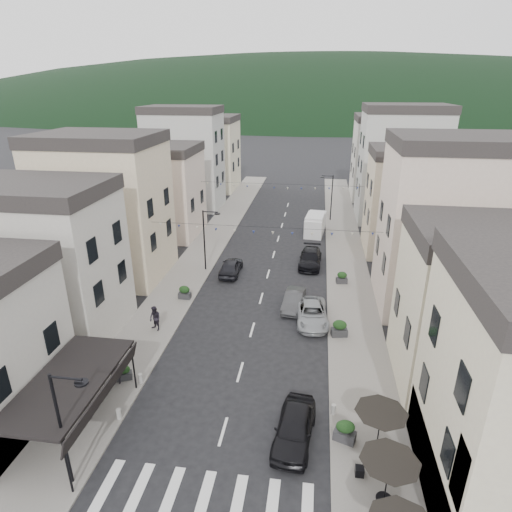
{
  "coord_description": "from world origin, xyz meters",
  "views": [
    {
      "loc": [
        4.17,
        -10.77,
        16.88
      ],
      "look_at": [
        -0.56,
        21.81,
        3.5
      ],
      "focal_mm": 30.0,
      "sensor_mm": 36.0,
      "label": 1
    }
  ],
  "objects_px": {
    "parked_car_e": "(231,267)",
    "parked_car_c": "(312,313)",
    "parked_car_b": "(294,300)",
    "parked_car_a": "(294,427)",
    "delivery_van": "(315,224)",
    "parked_car_d": "(310,258)",
    "pedestrian_a": "(116,370)",
    "pedestrian_b": "(155,319)"
  },
  "relations": [
    {
      "from": "parked_car_e",
      "to": "parked_car_c",
      "type": "bearing_deg",
      "value": 135.24
    },
    {
      "from": "parked_car_b",
      "to": "parked_car_c",
      "type": "relative_size",
      "value": 0.82
    },
    {
      "from": "parked_car_a",
      "to": "delivery_van",
      "type": "bearing_deg",
      "value": 95.15
    },
    {
      "from": "parked_car_b",
      "to": "parked_car_d",
      "type": "xyz_separation_m",
      "value": [
        1.09,
        8.91,
        0.07
      ]
    },
    {
      "from": "parked_car_e",
      "to": "delivery_van",
      "type": "distance_m",
      "value": 15.19
    },
    {
      "from": "pedestrian_a",
      "to": "parked_car_a",
      "type": "bearing_deg",
      "value": -19.14
    },
    {
      "from": "parked_car_d",
      "to": "parked_car_a",
      "type": "bearing_deg",
      "value": -87.96
    },
    {
      "from": "parked_car_b",
      "to": "pedestrian_b",
      "type": "xyz_separation_m",
      "value": [
        -9.72,
        -4.99,
        0.39
      ]
    },
    {
      "from": "parked_car_d",
      "to": "pedestrian_b",
      "type": "bearing_deg",
      "value": -125.32
    },
    {
      "from": "parked_car_a",
      "to": "parked_car_b",
      "type": "distance_m",
      "value": 13.8
    },
    {
      "from": "parked_car_a",
      "to": "parked_car_c",
      "type": "height_order",
      "value": "parked_car_a"
    },
    {
      "from": "parked_car_c",
      "to": "parked_car_e",
      "type": "distance_m",
      "value": 10.98
    },
    {
      "from": "parked_car_a",
      "to": "parked_car_b",
      "type": "height_order",
      "value": "parked_car_a"
    },
    {
      "from": "parked_car_a",
      "to": "pedestrian_b",
      "type": "xyz_separation_m",
      "value": [
        -10.61,
        8.79,
        0.29
      ]
    },
    {
      "from": "pedestrian_a",
      "to": "pedestrian_b",
      "type": "xyz_separation_m",
      "value": [
        0.18,
        6.03,
        0.03
      ]
    },
    {
      "from": "parked_car_a",
      "to": "parked_car_c",
      "type": "distance_m",
      "value": 11.83
    },
    {
      "from": "parked_car_e",
      "to": "delivery_van",
      "type": "bearing_deg",
      "value": -120.51
    },
    {
      "from": "parked_car_a",
      "to": "parked_car_b",
      "type": "bearing_deg",
      "value": 99.72
    },
    {
      "from": "parked_car_c",
      "to": "parked_car_e",
      "type": "relative_size",
      "value": 1.13
    },
    {
      "from": "delivery_van",
      "to": "pedestrian_b",
      "type": "bearing_deg",
      "value": -108.77
    },
    {
      "from": "pedestrian_a",
      "to": "parked_car_c",
      "type": "bearing_deg",
      "value": 33.7
    },
    {
      "from": "parked_car_b",
      "to": "delivery_van",
      "type": "xyz_separation_m",
      "value": [
        1.39,
        18.85,
        0.53
      ]
    },
    {
      "from": "pedestrian_a",
      "to": "parked_car_b",
      "type": "bearing_deg",
      "value": 43.29
    },
    {
      "from": "delivery_van",
      "to": "pedestrian_a",
      "type": "xyz_separation_m",
      "value": [
        -11.29,
        -29.86,
        -0.17
      ]
    },
    {
      "from": "parked_car_d",
      "to": "delivery_van",
      "type": "height_order",
      "value": "delivery_van"
    },
    {
      "from": "parked_car_a",
      "to": "pedestrian_a",
      "type": "relative_size",
      "value": 2.5
    },
    {
      "from": "parked_car_d",
      "to": "parked_car_c",
      "type": "bearing_deg",
      "value": -85.28
    },
    {
      "from": "parked_car_a",
      "to": "pedestrian_b",
      "type": "bearing_deg",
      "value": 146.39
    },
    {
      "from": "parked_car_e",
      "to": "pedestrian_a",
      "type": "bearing_deg",
      "value": 77.84
    },
    {
      "from": "delivery_van",
      "to": "parked_car_d",
      "type": "bearing_deg",
      "value": -85.52
    },
    {
      "from": "parked_car_c",
      "to": "pedestrian_b",
      "type": "distance_m",
      "value": 11.63
    },
    {
      "from": "parked_car_e",
      "to": "pedestrian_b",
      "type": "distance_m",
      "value": 11.28
    },
    {
      "from": "parked_car_c",
      "to": "delivery_van",
      "type": "distance_m",
      "value": 20.81
    },
    {
      "from": "parked_car_d",
      "to": "pedestrian_b",
      "type": "xyz_separation_m",
      "value": [
        -10.81,
        -13.9,
        0.32
      ]
    },
    {
      "from": "parked_car_e",
      "to": "pedestrian_b",
      "type": "bearing_deg",
      "value": 72.29
    },
    {
      "from": "parked_car_a",
      "to": "parked_car_c",
      "type": "bearing_deg",
      "value": 93.06
    },
    {
      "from": "parked_car_a",
      "to": "pedestrian_b",
      "type": "relative_size",
      "value": 2.41
    },
    {
      "from": "parked_car_b",
      "to": "parked_car_d",
      "type": "distance_m",
      "value": 8.98
    },
    {
      "from": "parked_car_a",
      "to": "parked_car_b",
      "type": "xyz_separation_m",
      "value": [
        -0.89,
        13.78,
        -0.1
      ]
    },
    {
      "from": "delivery_van",
      "to": "parked_car_e",
      "type": "bearing_deg",
      "value": -114.23
    },
    {
      "from": "parked_car_c",
      "to": "parked_car_e",
      "type": "height_order",
      "value": "parked_car_e"
    },
    {
      "from": "parked_car_b",
      "to": "pedestrian_b",
      "type": "distance_m",
      "value": 10.93
    }
  ]
}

